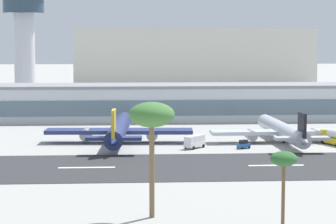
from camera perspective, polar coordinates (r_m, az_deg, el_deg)
The scene contains 14 objects.
ground_plane at distance 150.68m, azimuth 8.95°, elevation -4.35°, with size 1400.00×1400.00×0.00m, color #9E9E99.
runway_strip at distance 149.67m, azimuth 9.04°, elevation -4.41°, with size 800.00×32.50×0.08m, color #2D2D30.
runway_centreline_dash_3 at distance 146.31m, azimuth -6.77°, elevation -4.59°, with size 12.00×1.20×0.01m, color white.
runway_centreline_dash_4 at distance 149.62m, azimuth 8.97°, elevation -4.39°, with size 12.00×1.20×0.01m, color white.
terminal_building at distance 235.67m, azimuth 1.49°, elevation 0.85°, with size 193.79×22.18×12.13m.
control_tower at distance 267.28m, azimuth -11.85°, elevation 5.92°, with size 16.68×16.68×43.67m.
distant_hotel_block at distance 383.72m, azimuth 2.21°, elevation 4.39°, with size 132.60×24.41×33.95m, color beige.
airliner_gold_tail_gate_0 at distance 180.48m, azimuth -4.10°, elevation -1.52°, with size 39.03×51.45×10.73m.
airliner_black_tail_gate_1 at distance 183.31m, azimuth 9.59°, elevation -1.58°, with size 38.47×46.74×9.75m.
service_baggage_tug_0 at distance 172.23m, azimuth 6.29°, elevation -2.70°, with size 3.57×3.03×2.20m.
service_box_truck_1 at distance 171.72m, azimuth 2.22°, elevation -2.44°, with size 5.79×6.07×3.25m.
service_fuel_truck_2 at distance 182.18m, azimuth 13.60°, elevation -2.05°, with size 5.34×8.88×3.95m.
palm_tree_0 at distance 98.00m, azimuth 9.59°, elevation -4.07°, with size 3.85×3.85×11.15m.
palm_tree_1 at distance 102.36m, azimuth -1.36°, elevation -0.44°, with size 6.88×6.88×17.55m.
Camera 1 is at (-32.56, -144.74, 26.37)m, focal length 73.41 mm.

